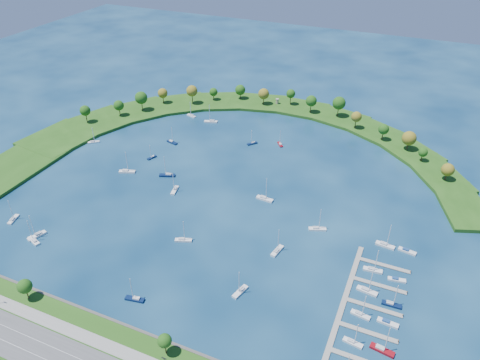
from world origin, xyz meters
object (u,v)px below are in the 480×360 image
at_px(moored_boat_15, 135,298).
at_px(docked_boat_2, 353,342).
at_px(docked_boat_8, 373,269).
at_px(moored_boat_12, 127,171).
at_px(moored_boat_1, 37,235).
at_px(moored_boat_11, 280,144).
at_px(moored_boat_8, 167,175).
at_px(moored_boat_14, 34,240).
at_px(moored_boat_10, 183,240).
at_px(docked_boat_5, 388,323).
at_px(docked_boat_4, 360,314).
at_px(moored_boat_3, 277,250).
at_px(docked_boat_11, 407,251).
at_px(moored_boat_5, 211,121).
at_px(docked_boat_3, 382,349).
at_px(docked_boat_7, 392,304).
at_px(moored_boat_2, 252,143).
at_px(dock_system, 359,316).
at_px(harbor_tower, 277,101).
at_px(docked_boat_10, 385,245).
at_px(moored_boat_4, 94,142).
at_px(moored_boat_0, 317,228).
at_px(moored_boat_9, 172,142).
at_px(moored_boat_7, 240,291).
at_px(moored_boat_13, 13,219).
at_px(moored_boat_16, 265,198).
at_px(docked_boat_9, 397,280).
at_px(docked_boat_6, 367,290).
at_px(moored_boat_18, 191,115).
at_px(moored_boat_6, 175,190).

xyz_separation_m(moored_boat_15, docked_boat_2, (86.25, 14.64, -0.02)).
bearing_deg(docked_boat_8, moored_boat_12, 165.24).
xyz_separation_m(moored_boat_1, moored_boat_11, (76.83, 134.00, -0.09)).
xyz_separation_m(moored_boat_8, moored_boat_14, (-27.95, -75.54, -0.04)).
bearing_deg(moored_boat_10, moored_boat_8, 106.90).
bearing_deg(docked_boat_8, moored_boat_15, -152.24).
height_order(docked_boat_2, docked_boat_5, docked_boat_2).
relative_size(docked_boat_4, docked_boat_5, 1.36).
distance_m(moored_boat_3, docked_boat_11, 60.13).
distance_m(moored_boat_5, moored_boat_11, 57.56).
xyz_separation_m(docked_boat_3, docked_boat_7, (0.02, 23.52, -0.05)).
bearing_deg(moored_boat_2, docked_boat_8, 86.18).
distance_m(dock_system, docked_boat_2, 13.72).
bearing_deg(docked_boat_3, moored_boat_14, -169.32).
xyz_separation_m(harbor_tower, docked_boat_10, (100.97, -131.26, -3.08)).
xyz_separation_m(docked_boat_3, docked_boat_11, (1.88, 59.24, -0.33)).
bearing_deg(moored_boat_4, moored_boat_8, -55.10).
height_order(moored_boat_0, moored_boat_9, moored_boat_0).
height_order(moored_boat_3, docked_boat_11, moored_boat_3).
bearing_deg(moored_boat_9, moored_boat_0, -8.77).
relative_size(moored_boat_9, docked_boat_11, 1.40).
xyz_separation_m(moored_boat_5, moored_boat_7, (83.74, -139.60, -0.04)).
height_order(dock_system, docked_boat_5, docked_boat_5).
distance_m(moored_boat_13, moored_boat_16, 129.28).
bearing_deg(harbor_tower, docked_boat_9, -54.33).
relative_size(docked_boat_5, docked_boat_6, 0.65).
distance_m(moored_boat_2, moored_boat_3, 104.59).
xyz_separation_m(moored_boat_4, docked_boat_4, (189.01, -73.66, 0.01)).
xyz_separation_m(moored_boat_11, docked_boat_4, (75.79, -119.84, 0.03)).
bearing_deg(moored_boat_18, moored_boat_16, 155.73).
xyz_separation_m(moored_boat_10, moored_boat_12, (-60.88, 40.52, 0.06)).
height_order(moored_boat_5, moored_boat_12, moored_boat_12).
bearing_deg(docked_boat_8, moored_boat_16, 148.30).
xyz_separation_m(moored_boat_6, moored_boat_15, (25.38, -75.18, -0.01)).
xyz_separation_m(moored_boat_12, docked_boat_8, (147.25, -24.67, -0.06)).
bearing_deg(moored_boat_4, moored_boat_3, -61.05).
bearing_deg(docked_boat_7, docked_boat_8, 120.41).
bearing_deg(moored_boat_0, docked_boat_3, -76.64).
distance_m(moored_boat_18, docked_boat_2, 211.19).
height_order(moored_boat_5, moored_boat_16, moored_boat_16).
bearing_deg(moored_boat_13, moored_boat_18, -24.93).
height_order(moored_boat_7, docked_boat_9, moored_boat_7).
relative_size(moored_boat_2, docked_boat_9, 1.31).
xyz_separation_m(moored_boat_1, docked_boat_5, (163.07, 14.50, -0.33)).
distance_m(moored_boat_1, docked_boat_10, 166.31).
bearing_deg(docked_boat_10, moored_boat_6, -173.09).
relative_size(dock_system, moored_boat_6, 6.73).
relative_size(moored_boat_16, moored_boat_18, 1.24).
bearing_deg(moored_boat_3, dock_system, -107.46).
height_order(moored_boat_13, docked_boat_9, moored_boat_13).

